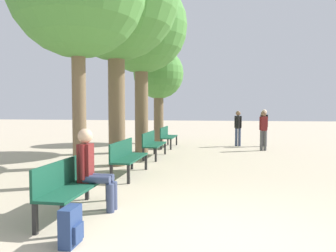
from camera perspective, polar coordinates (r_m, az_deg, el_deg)
The scene contains 12 objects.
ground_plane at distance 4.33m, azimuth 8.41°, elevation -19.64°, with size 80.00×80.00×0.00m, color #B7A88E.
bench_row_0 at distance 5.41m, azimuth -16.51°, elevation -9.38°, with size 0.49×1.77×0.87m.
bench_row_1 at distance 8.19m, azimuth -7.21°, elevation -5.04°, with size 0.49×1.77×0.87m.
bench_row_2 at distance 11.09m, azimuth -2.75°, elevation -2.88°, with size 0.49×1.77×0.87m.
bench_row_3 at distance 14.04m, azimuth -0.15°, elevation -1.61°, with size 0.49×1.77×0.87m.
tree_row_2 at distance 12.80m, azimuth -4.71°, elevation 16.66°, with size 3.47×3.47×6.47m.
tree_row_3 at distance 15.84m, azimuth -1.65°, elevation 8.83°, with size 2.40×2.40×4.53m.
person_seated at distance 5.53m, azimuth -13.01°, elevation -6.99°, with size 0.63×0.36×1.34m.
backpack at distance 4.32m, azimuth -16.55°, elevation -16.46°, with size 0.20×0.34×0.48m.
pedestrian_near at distance 14.92m, azimuth 16.39°, elevation 0.13°, with size 0.33×0.29×1.62m.
pedestrian_mid at distance 13.41m, azimuth 16.28°, elevation -0.33°, with size 0.32×0.21×1.56m.
pedestrian_far at distance 14.70m, azimuth 12.10°, elevation -0.00°, with size 0.31×0.27×1.55m.
Camera 1 is at (0.06, -3.99, 1.67)m, focal length 35.00 mm.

